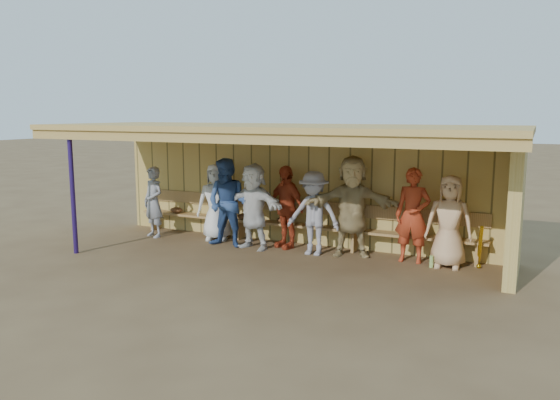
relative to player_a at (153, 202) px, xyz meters
The scene contains 13 objects.
ground 3.25m from the player_a, ahead, with size 90.00×90.00×0.00m, color brown.
player_a is the anchor object (origin of this frame).
player_b 1.44m from the player_a, 14.57° to the left, with size 0.81×0.53×1.66m, color silver.
player_c 1.95m from the player_a, ahead, with size 0.88×0.69×1.82m, color #2E4A80.
player_d 3.07m from the player_a, ahead, with size 0.98×0.41×1.68m, color #AE391B.
player_e 3.77m from the player_a, ahead, with size 1.05×0.60×1.62m, color gray.
player_f 4.48m from the player_a, ahead, with size 1.79×0.57×1.93m, color tan.
player_g 5.61m from the player_a, ahead, with size 0.64×0.42×1.75m, color #AA361B.
player_h 6.26m from the player_a, ahead, with size 0.81×0.53×1.65m, color tan.
player_extra 2.50m from the player_a, ahead, with size 1.61×0.51×1.74m, color silver.
dugout_structure 3.64m from the player_a, ahead, with size 8.80×3.20×2.50m.
bench 3.21m from the player_a, 12.41° to the left, with size 7.60×0.34×0.93m.
dugout_equipment 2.69m from the player_a, 12.04° to the left, with size 6.81×0.62×0.80m.
Camera 1 is at (4.49, -9.07, 2.72)m, focal length 35.00 mm.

